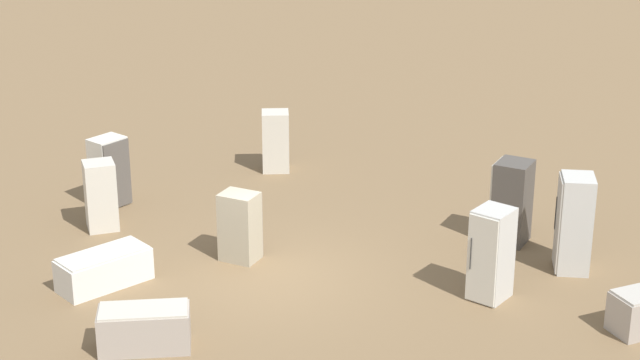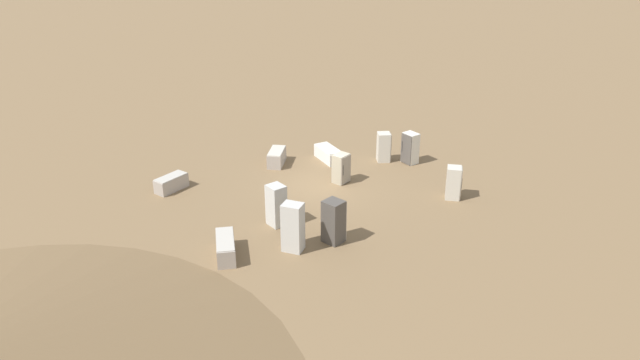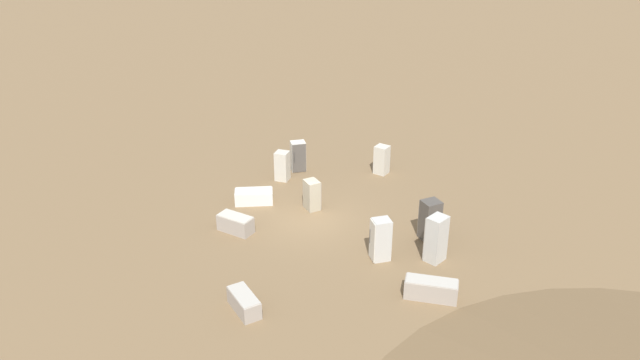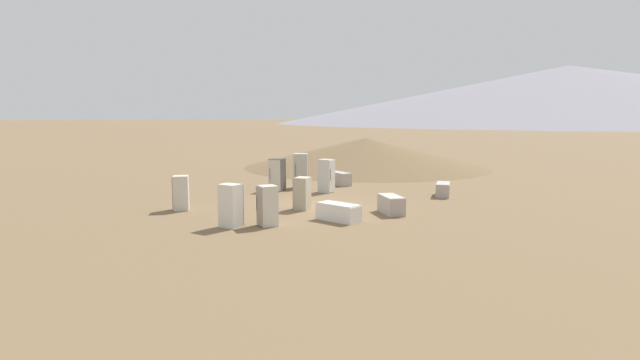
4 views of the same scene
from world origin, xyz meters
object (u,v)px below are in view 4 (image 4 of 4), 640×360
at_px(discarded_fridge_1, 326,176).
at_px(discarded_fridge_4, 277,175).
at_px(discarded_fridge_6, 181,193).
at_px(discarded_fridge_2, 267,206).
at_px(discarded_fridge_5, 301,171).
at_px(discarded_fridge_7, 231,206).
at_px(discarded_fridge_3, 302,193).
at_px(discarded_fridge_9, 391,205).
at_px(discarded_fridge_0, 338,212).
at_px(discarded_fridge_10, 443,190).
at_px(discarded_fridge_8, 338,178).

xyz_separation_m(discarded_fridge_1, discarded_fridge_4, (2.06, 1.75, -0.00)).
height_order(discarded_fridge_1, discarded_fridge_6, discarded_fridge_1).
xyz_separation_m(discarded_fridge_2, discarded_fridge_4, (6.88, -5.19, 0.13)).
distance_m(discarded_fridge_4, discarded_fridge_5, 1.67).
bearing_deg(discarded_fridge_2, discarded_fridge_6, 27.28).
distance_m(discarded_fridge_4, discarded_fridge_7, 8.88).
xyz_separation_m(discarded_fridge_3, discarded_fridge_9, (-3.09, -2.31, -0.33)).
bearing_deg(discarded_fridge_6, discarded_fridge_4, -43.67).
xyz_separation_m(discarded_fridge_2, discarded_fridge_9, (-1.33, -5.27, -0.38)).
bearing_deg(discarded_fridge_4, discarded_fridge_2, 113.49).
height_order(discarded_fridge_2, discarded_fridge_5, discarded_fridge_5).
relative_size(discarded_fridge_0, discarded_fridge_10, 1.12).
bearing_deg(discarded_fridge_4, discarded_fridge_5, -116.11).
distance_m(discarded_fridge_3, discarded_fridge_5, 6.52).
bearing_deg(discarded_fridge_8, discarded_fridge_3, 46.06).
distance_m(discarded_fridge_2, discarded_fridge_9, 5.45).
relative_size(discarded_fridge_5, discarded_fridge_8, 0.98).
bearing_deg(discarded_fridge_6, discarded_fridge_3, -98.34).
bearing_deg(discarded_fridge_0, discarded_fridge_10, -1.45).
xyz_separation_m(discarded_fridge_0, discarded_fridge_5, (7.98, -4.23, 0.64)).
relative_size(discarded_fridge_8, discarded_fridge_10, 1.20).
xyz_separation_m(discarded_fridge_1, discarded_fridge_8, (1.81, -2.46, -0.51)).
height_order(discarded_fridge_4, discarded_fridge_9, discarded_fridge_4).
bearing_deg(discarded_fridge_10, discarded_fridge_6, 32.68).
distance_m(discarded_fridge_0, discarded_fridge_8, 10.20).
height_order(discarded_fridge_1, discarded_fridge_3, discarded_fridge_1).
xyz_separation_m(discarded_fridge_5, discarded_fridge_7, (-6.31, 8.01, -0.18)).
xyz_separation_m(discarded_fridge_6, discarded_fridge_8, (1.66, -10.56, -0.37)).
bearing_deg(discarded_fridge_7, discarded_fridge_10, 69.23).
bearing_deg(discarded_fridge_1, discarded_fridge_9, 55.03).
relative_size(discarded_fridge_2, discarded_fridge_5, 0.77).
relative_size(discarded_fridge_5, discarded_fridge_6, 1.30).
height_order(discarded_fridge_4, discarded_fridge_10, discarded_fridge_4).
relative_size(discarded_fridge_8, discarded_fridge_9, 1.17).
distance_m(discarded_fridge_0, discarded_fridge_3, 2.80).
bearing_deg(discarded_fridge_5, discarded_fridge_6, 53.55).
relative_size(discarded_fridge_0, discarded_fridge_4, 1.05).
height_order(discarded_fridge_2, discarded_fridge_3, discarded_fridge_2).
height_order(discarded_fridge_2, discarded_fridge_10, discarded_fridge_2).
xyz_separation_m(discarded_fridge_7, discarded_fridge_10, (-0.61, -11.79, -0.45)).
bearing_deg(discarded_fridge_2, discarded_fridge_3, -45.21).
height_order(discarded_fridge_7, discarded_fridge_9, discarded_fridge_7).
height_order(discarded_fridge_6, discarded_fridge_8, discarded_fridge_6).
bearing_deg(discarded_fridge_10, discarded_fridge_0, 62.78).
bearing_deg(discarded_fridge_1, discarded_fridge_7, 7.42).
bearing_deg(discarded_fridge_4, discarded_fridge_3, 127.01).
bearing_deg(discarded_fridge_4, discarded_fridge_1, -169.17).
bearing_deg(discarded_fridge_2, discarded_fridge_4, -22.92).
height_order(discarded_fridge_8, discarded_fridge_9, same).
xyz_separation_m(discarded_fridge_0, discarded_fridge_3, (2.76, -0.33, 0.37)).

